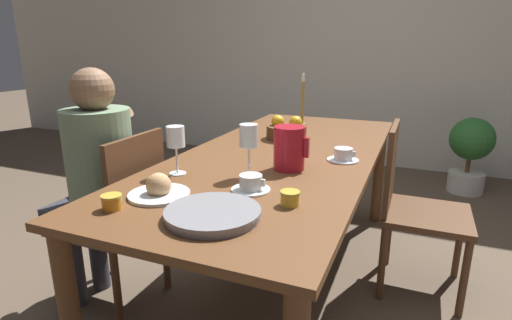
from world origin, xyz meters
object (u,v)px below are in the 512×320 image
Objects in this scene: jam_jar_red at (290,197)px; chair_person_side at (120,217)px; wine_glass_water at (250,138)px; potted_plant at (470,150)px; chair_opposite at (413,205)px; jam_jar_amber at (112,201)px; wine_glass_juice at (176,139)px; candlestick_tall at (302,106)px; person_seated at (96,172)px; serving_tray at (213,214)px; teacup_near_person at (251,184)px; teacup_across at (343,155)px; bread_plate at (159,189)px; fruit_bowl at (286,130)px; red_pitcher at (289,148)px.

chair_person_side is at bearing 169.88° from jam_jar_red.
potted_plant is (1.06, 2.35, -0.51)m from wine_glass_water.
jam_jar_amber is (-0.93, -1.12, 0.30)m from chair_opposite.
wine_glass_water reaches higher than potted_plant.
candlestick_tall is at bearing 81.03° from wine_glass_juice.
chair_person_side and chair_opposite have the same top height.
person_seated reaches higher than wine_glass_juice.
teacup_near_person is at bearing 87.16° from serving_tray.
candlestick_tall reaches higher than teacup_near_person.
bread_plate is at bearing -126.60° from teacup_across.
fruit_bowl is at bearing 80.13° from jam_jar_amber.
potted_plant is (0.75, 1.97, -0.38)m from teacup_across.
chair_person_side is 12.89× the size of jam_jar_red.
wine_glass_water is 0.99× the size of bread_plate.
teacup_near_person reaches higher than jam_jar_amber.
person_seated reaches higher than serving_tray.
wine_glass_juice is at bearing -88.77° from person_seated.
chair_opposite is 3.80× the size of fruit_bowl.
serving_tray is (-0.06, -0.58, -0.08)m from red_pitcher.
person_seated is 6.12× the size of red_pitcher.
teacup_near_person is 0.64× the size of fruit_bowl.
wine_glass_juice is at bearing 165.30° from jam_jar_red.
fruit_bowl is (-0.33, 0.94, 0.02)m from jam_jar_red.
chair_opposite is 4.59× the size of red_pitcher.
wine_glass_water reaches higher than red_pitcher.
potted_plant is (1.36, 2.44, -0.50)m from wine_glass_juice.
teacup_across is 0.89m from bread_plate.
red_pitcher reaches higher than serving_tray.
chair_person_side reaches higher than jam_jar_amber.
serving_tray is 1.14m from fruit_bowl.
potted_plant is at bearing -35.30° from chair_person_side.
jam_jar_amber reaches higher than potted_plant.
wine_glass_juice is 0.89× the size of fruit_bowl.
teacup_across is (-0.33, -0.25, 0.29)m from chair_opposite.
serving_tray is at bearing -19.10° from bread_plate.
person_seated is at bearing -129.23° from fruit_bowl.
jam_jar_amber is 1.00× the size of jam_jar_red.
candlestick_tall reaches higher than jam_jar_red.
teacup_across is (1.05, 0.48, 0.07)m from person_seated.
wine_glass_water reaches higher than chair_opposite.
teacup_across reaches higher than serving_tray.
teacup_near_person is at bearing -114.61° from teacup_across.
teacup_across is at bearing 53.40° from bread_plate.
chair_person_side is 3.80× the size of fruit_bowl.
teacup_near_person is at bearing -82.24° from candlestick_tall.
jam_jar_amber is (-0.40, -0.65, -0.07)m from red_pitcher.
potted_plant is at bearing 60.90° from wine_glass_juice.
serving_tray is at bearing -83.29° from fruit_bowl.
jam_jar_amber is at bearing -115.39° from potted_plant.
person_seated reaches higher than chair_opposite.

